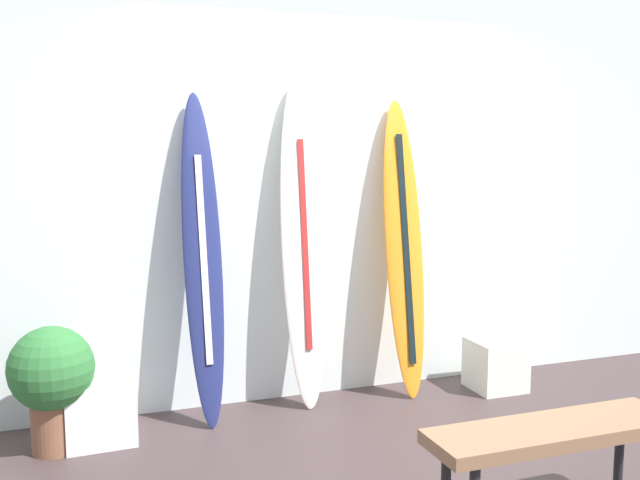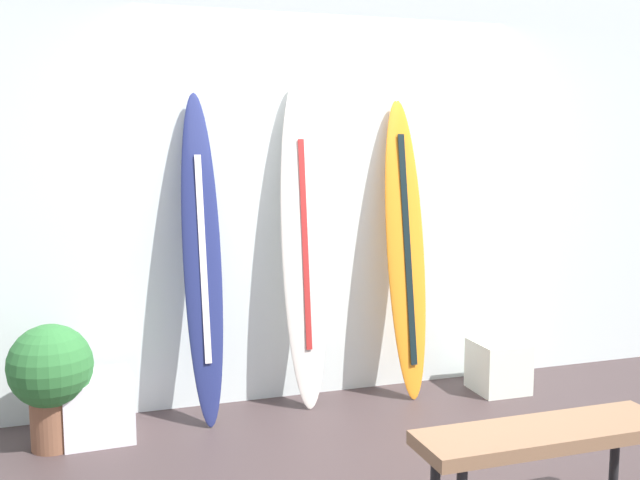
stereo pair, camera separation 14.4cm
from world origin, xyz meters
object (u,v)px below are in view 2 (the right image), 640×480
at_px(surfboard_sunset, 406,249).
at_px(bench, 546,440).
at_px(surfboard_navy, 202,261).
at_px(potted_plant, 51,374).
at_px(display_block_center, 97,407).
at_px(surfboard_ivory, 304,247).
at_px(display_block_left, 498,366).

xyz_separation_m(surfboard_sunset, bench, (-0.17, -1.82, -0.58)).
distance_m(surfboard_navy, potted_plant, 1.05).
distance_m(surfboard_sunset, display_block_center, 2.15).
xyz_separation_m(surfboard_ivory, display_block_center, (-1.29, -0.16, -0.85)).
relative_size(surfboard_ivory, potted_plant, 2.98).
height_order(display_block_left, potted_plant, potted_plant).
xyz_separation_m(surfboard_ivory, surfboard_sunset, (0.70, -0.02, -0.05)).
distance_m(display_block_left, display_block_center, 2.63).
height_order(surfboard_sunset, bench, surfboard_sunset).
bearing_deg(surfboard_navy, potted_plant, -168.56).
xyz_separation_m(surfboard_sunset, display_block_center, (-1.99, -0.14, -0.80)).
distance_m(display_block_left, bench, 1.86).
height_order(surfboard_navy, display_block_left, surfboard_navy).
bearing_deg(display_block_left, potted_plant, -178.83).
xyz_separation_m(surfboard_sunset, potted_plant, (-2.23, -0.21, -0.56)).
relative_size(surfboard_navy, display_block_center, 4.99).
xyz_separation_m(display_block_left, bench, (-0.81, -1.66, 0.23)).
height_order(display_block_left, bench, bench).
height_order(surfboard_navy, surfboard_ivory, surfboard_ivory).
bearing_deg(display_block_center, potted_plant, -162.30).
relative_size(display_block_center, bench, 0.34).
xyz_separation_m(display_block_left, display_block_center, (-2.63, 0.02, 0.01)).
bearing_deg(surfboard_navy, display_block_left, -3.42).
relative_size(display_block_left, display_block_center, 0.87).
bearing_deg(bench, display_block_left, 64.13).
bearing_deg(potted_plant, display_block_center, 17.70).
xyz_separation_m(surfboard_sunset, display_block_left, (0.64, -0.16, -0.81)).
bearing_deg(display_block_center, surfboard_ivory, 7.08).
relative_size(surfboard_navy, surfboard_ivory, 0.95).
bearing_deg(surfboard_ivory, potted_plant, -171.21).
height_order(surfboard_sunset, potted_plant, surfboard_sunset).
height_order(potted_plant, bench, potted_plant).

